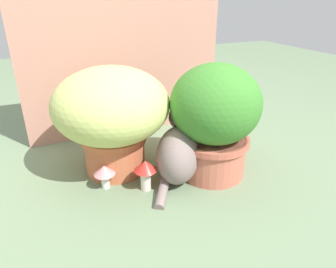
# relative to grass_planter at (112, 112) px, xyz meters

# --- Properties ---
(ground_plane) EXTENTS (6.00, 6.00, 0.00)m
(ground_plane) POSITION_rel_grass_planter_xyz_m (0.11, -0.16, -0.26)
(ground_plane) COLOR #667C5C
(cardboard_backdrop) EXTENTS (1.02, 0.03, 0.98)m
(cardboard_backdrop) POSITION_rel_grass_planter_xyz_m (0.17, 0.37, 0.23)
(cardboard_backdrop) COLOR tan
(cardboard_backdrop) RESTS_ON ground
(grass_planter) EXTENTS (0.46, 0.46, 0.44)m
(grass_planter) POSITION_rel_grass_planter_xyz_m (0.00, 0.00, 0.00)
(grass_planter) COLOR #BC603E
(grass_planter) RESTS_ON ground
(leafy_planter) EXTENTS (0.35, 0.35, 0.46)m
(leafy_planter) POSITION_rel_grass_planter_xyz_m (0.36, -0.18, -0.01)
(leafy_planter) COLOR #C0634E
(leafy_planter) RESTS_ON ground
(cat) EXTENTS (0.30, 0.33, 0.32)m
(cat) POSITION_rel_grass_planter_xyz_m (0.22, -0.16, -0.14)
(cat) COLOR slate
(cat) RESTS_ON ground
(mushroom_ornament_red) EXTENTS (0.09, 0.09, 0.12)m
(mushroom_ornament_red) POSITION_rel_grass_planter_xyz_m (0.07, -0.19, -0.17)
(mushroom_ornament_red) COLOR silver
(mushroom_ornament_red) RESTS_ON ground
(mushroom_ornament_pink) EXTENTS (0.08, 0.08, 0.10)m
(mushroom_ornament_pink) POSITION_rel_grass_planter_xyz_m (-0.07, -0.12, -0.19)
(mushroom_ornament_pink) COLOR silver
(mushroom_ornament_pink) RESTS_ON ground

